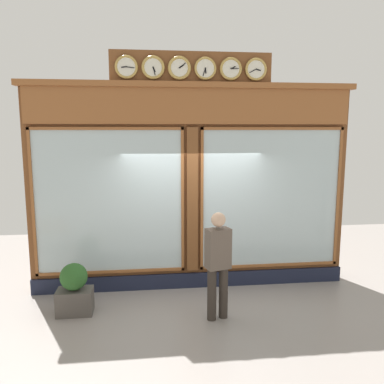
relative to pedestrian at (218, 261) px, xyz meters
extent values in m
plane|color=gray|center=(0.25, 1.53, -0.93)|extent=(14.00, 14.00, 0.00)
cube|color=brown|center=(0.25, -1.42, 0.88)|extent=(5.78, 0.30, 3.63)
cube|color=#191E33|center=(0.25, -1.25, -0.79)|extent=(5.78, 0.08, 0.28)
cube|color=brown|center=(0.25, -1.23, 2.39)|extent=(5.67, 0.08, 0.62)
cube|color=brown|center=(0.25, -1.25, 2.75)|extent=(5.90, 0.20, 0.10)
cube|color=silver|center=(-1.22, -1.26, 0.72)|extent=(2.54, 0.02, 2.51)
cube|color=brown|center=(-1.22, -1.24, 2.00)|extent=(2.64, 0.04, 0.05)
cube|color=brown|center=(-1.22, -1.24, -0.56)|extent=(2.64, 0.04, 0.05)
cube|color=brown|center=(-2.52, -1.24, 0.72)|extent=(0.05, 0.04, 2.61)
cube|color=brown|center=(0.07, -1.24, 0.72)|extent=(0.05, 0.04, 2.61)
cube|color=silver|center=(1.72, -1.26, 0.72)|extent=(2.54, 0.02, 2.51)
cube|color=brown|center=(1.72, -1.24, 2.00)|extent=(2.64, 0.04, 0.05)
cube|color=brown|center=(1.72, -1.24, -0.56)|extent=(2.64, 0.04, 0.05)
cube|color=brown|center=(3.02, -1.24, 0.72)|extent=(0.05, 0.04, 2.61)
cube|color=brown|center=(0.42, -1.24, 0.72)|extent=(0.05, 0.04, 2.61)
cube|color=brown|center=(0.25, -1.24, 0.72)|extent=(0.20, 0.10, 2.61)
cube|color=brown|center=(0.25, -1.29, 3.02)|extent=(2.81, 0.06, 0.58)
cylinder|color=silver|center=(-0.86, -1.21, 3.02)|extent=(0.31, 0.02, 0.31)
torus|color=#B79347|center=(-0.86, -1.21, 3.02)|extent=(0.39, 0.04, 0.39)
cube|color=black|center=(-0.90, -1.20, 3.01)|extent=(0.09, 0.01, 0.04)
cube|color=black|center=(-0.80, -1.20, 2.99)|extent=(0.12, 0.01, 0.07)
sphere|color=black|center=(-0.86, -1.20, 3.02)|extent=(0.02, 0.02, 0.02)
cylinder|color=silver|center=(-0.42, -1.21, 3.02)|extent=(0.31, 0.02, 0.31)
torus|color=#B79347|center=(-0.42, -1.21, 3.02)|extent=(0.39, 0.05, 0.39)
cube|color=black|center=(-0.46, -1.20, 3.04)|extent=(0.08, 0.01, 0.05)
cube|color=black|center=(-0.48, -1.20, 3.02)|extent=(0.13, 0.01, 0.02)
sphere|color=black|center=(-0.42, -1.20, 3.02)|extent=(0.02, 0.02, 0.02)
cylinder|color=silver|center=(0.03, -1.21, 3.02)|extent=(0.31, 0.02, 0.31)
torus|color=#B79347|center=(0.03, -1.21, 3.02)|extent=(0.38, 0.04, 0.38)
cube|color=black|center=(0.02, -1.20, 2.98)|extent=(0.03, 0.01, 0.09)
cube|color=black|center=(0.05, -1.20, 2.96)|extent=(0.05, 0.01, 0.13)
sphere|color=black|center=(0.03, -1.20, 3.02)|extent=(0.02, 0.02, 0.02)
cylinder|color=silver|center=(0.47, -1.21, 3.02)|extent=(0.31, 0.02, 0.31)
torus|color=#B79347|center=(0.47, -1.21, 3.02)|extent=(0.40, 0.05, 0.40)
cube|color=black|center=(0.44, -1.20, 3.04)|extent=(0.08, 0.01, 0.06)
cube|color=black|center=(0.42, -1.20, 3.06)|extent=(0.11, 0.01, 0.09)
sphere|color=black|center=(0.47, -1.20, 3.02)|extent=(0.02, 0.02, 0.02)
cylinder|color=silver|center=(0.92, -1.21, 3.02)|extent=(0.31, 0.02, 0.31)
torus|color=#B79347|center=(0.92, -1.21, 3.02)|extent=(0.39, 0.05, 0.39)
cube|color=black|center=(0.90, -1.20, 2.98)|extent=(0.05, 0.01, 0.09)
cube|color=black|center=(0.90, -1.20, 2.95)|extent=(0.05, 0.01, 0.13)
sphere|color=black|center=(0.92, -1.20, 3.02)|extent=(0.02, 0.02, 0.02)
cylinder|color=silver|center=(1.36, -1.21, 3.02)|extent=(0.31, 0.02, 0.31)
torus|color=#B79347|center=(1.36, -1.21, 3.02)|extent=(0.39, 0.04, 0.39)
cube|color=black|center=(1.40, -1.20, 3.01)|extent=(0.09, 0.01, 0.03)
cube|color=black|center=(1.30, -1.20, 3.01)|extent=(0.13, 0.01, 0.03)
sphere|color=black|center=(1.36, -1.20, 3.02)|extent=(0.02, 0.02, 0.02)
cylinder|color=#312A24|center=(0.10, 0.03, -0.52)|extent=(0.14, 0.14, 0.82)
cylinder|color=#312A24|center=(-0.10, -0.03, -0.52)|extent=(0.14, 0.14, 0.82)
cube|color=brown|center=(0.00, 0.00, 0.20)|extent=(0.41, 0.31, 0.62)
sphere|color=tan|center=(0.00, 0.00, 0.65)|extent=(0.22, 0.22, 0.22)
cube|color=#4C4742|center=(2.23, -0.43, -0.73)|extent=(0.56, 0.36, 0.40)
sphere|color=#285623|center=(2.23, -0.43, -0.31)|extent=(0.43, 0.43, 0.43)
camera|label=1|loc=(1.06, 5.61, 1.98)|focal=36.45mm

